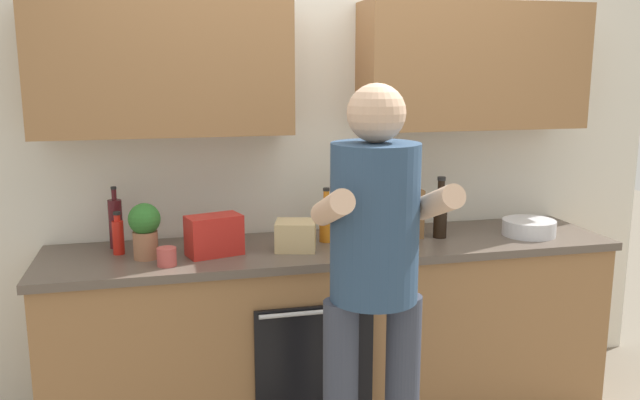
{
  "coord_description": "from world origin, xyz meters",
  "views": [
    {
      "loc": [
        -0.82,
        -3.07,
        1.76
      ],
      "look_at": [
        -0.1,
        -0.1,
        1.15
      ],
      "focal_mm": 36.79,
      "sensor_mm": 36.0,
      "label": 1
    }
  ],
  "objects_px": {
    "cup_ceramic": "(167,257)",
    "grocery_bag_crisps": "(214,235)",
    "knife_block": "(411,212)",
    "bottle_syrup": "(365,207)",
    "bottle_oil": "(400,231)",
    "potted_herb": "(145,228)",
    "bottle_soda": "(349,222)",
    "person_standing": "(374,267)",
    "bottle_juice": "(326,221)",
    "bottle_hotsauce": "(118,236)",
    "grocery_bag_bread": "(296,235)",
    "cup_coffee": "(215,234)",
    "bottle_wine": "(116,223)",
    "bottle_soy": "(440,213)",
    "mixing_bowl": "(529,228)"
  },
  "relations": [
    {
      "from": "bottle_syrup",
      "to": "bottle_oil",
      "type": "xyz_separation_m",
      "value": [
        0.07,
        -0.33,
        -0.06
      ]
    },
    {
      "from": "bottle_soda",
      "to": "bottle_juice",
      "type": "height_order",
      "value": "bottle_juice"
    },
    {
      "from": "bottle_soy",
      "to": "bottle_hotsauce",
      "type": "relative_size",
      "value": 1.56
    },
    {
      "from": "potted_herb",
      "to": "bottle_hotsauce",
      "type": "bearing_deg",
      "value": 139.49
    },
    {
      "from": "bottle_wine",
      "to": "bottle_hotsauce",
      "type": "distance_m",
      "value": 0.12
    },
    {
      "from": "person_standing",
      "to": "grocery_bag_crisps",
      "type": "bearing_deg",
      "value": 127.74
    },
    {
      "from": "person_standing",
      "to": "bottle_hotsauce",
      "type": "height_order",
      "value": "person_standing"
    },
    {
      "from": "bottle_syrup",
      "to": "bottle_soy",
      "type": "bearing_deg",
      "value": -25.21
    },
    {
      "from": "potted_herb",
      "to": "grocery_bag_crisps",
      "type": "height_order",
      "value": "potted_herb"
    },
    {
      "from": "cup_coffee",
      "to": "grocery_bag_bread",
      "type": "xyz_separation_m",
      "value": [
        0.37,
        -0.23,
        0.03
      ]
    },
    {
      "from": "person_standing",
      "to": "cup_ceramic",
      "type": "relative_size",
      "value": 19.88
    },
    {
      "from": "grocery_bag_crisps",
      "to": "grocery_bag_bread",
      "type": "bearing_deg",
      "value": -0.12
    },
    {
      "from": "bottle_syrup",
      "to": "bottle_soy",
      "type": "xyz_separation_m",
      "value": [
        0.35,
        -0.17,
        -0.01
      ]
    },
    {
      "from": "bottle_soda",
      "to": "grocery_bag_bread",
      "type": "xyz_separation_m",
      "value": [
        -0.29,
        -0.07,
        -0.03
      ]
    },
    {
      "from": "bottle_wine",
      "to": "bottle_soy",
      "type": "relative_size",
      "value": 0.95
    },
    {
      "from": "bottle_wine",
      "to": "grocery_bag_crisps",
      "type": "distance_m",
      "value": 0.51
    },
    {
      "from": "bottle_wine",
      "to": "bottle_juice",
      "type": "relative_size",
      "value": 1.1
    },
    {
      "from": "bottle_hotsauce",
      "to": "bottle_juice",
      "type": "bearing_deg",
      "value": -0.48
    },
    {
      "from": "person_standing",
      "to": "cup_coffee",
      "type": "height_order",
      "value": "person_standing"
    },
    {
      "from": "bottle_hotsauce",
      "to": "grocery_bag_bread",
      "type": "bearing_deg",
      "value": -8.33
    },
    {
      "from": "bottle_soda",
      "to": "grocery_bag_crisps",
      "type": "height_order",
      "value": "bottle_soda"
    },
    {
      "from": "bottle_soda",
      "to": "mixing_bowl",
      "type": "xyz_separation_m",
      "value": [
        0.96,
        -0.09,
        -0.06
      ]
    },
    {
      "from": "bottle_soda",
      "to": "bottle_syrup",
      "type": "height_order",
      "value": "bottle_syrup"
    },
    {
      "from": "bottle_soda",
      "to": "bottle_soy",
      "type": "xyz_separation_m",
      "value": [
        0.48,
        -0.02,
        0.03
      ]
    },
    {
      "from": "bottle_soy",
      "to": "potted_herb",
      "type": "bearing_deg",
      "value": -178.54
    },
    {
      "from": "bottle_oil",
      "to": "knife_block",
      "type": "height_order",
      "value": "knife_block"
    },
    {
      "from": "bottle_soy",
      "to": "cup_coffee",
      "type": "height_order",
      "value": "bottle_soy"
    },
    {
      "from": "grocery_bag_crisps",
      "to": "grocery_bag_bread",
      "type": "height_order",
      "value": "grocery_bag_crisps"
    },
    {
      "from": "bottle_juice",
      "to": "potted_herb",
      "type": "relative_size",
      "value": 1.06
    },
    {
      "from": "knife_block",
      "to": "grocery_bag_crisps",
      "type": "relative_size",
      "value": 1.25
    },
    {
      "from": "bottle_soda",
      "to": "bottle_soy",
      "type": "relative_size",
      "value": 0.8
    },
    {
      "from": "grocery_bag_bread",
      "to": "bottle_syrup",
      "type": "bearing_deg",
      "value": 27.36
    },
    {
      "from": "cup_ceramic",
      "to": "grocery_bag_crisps",
      "type": "xyz_separation_m",
      "value": [
        0.22,
        0.13,
        0.05
      ]
    },
    {
      "from": "knife_block",
      "to": "bottle_syrup",
      "type": "bearing_deg",
      "value": 152.77
    },
    {
      "from": "bottle_wine",
      "to": "knife_block",
      "type": "height_order",
      "value": "knife_block"
    },
    {
      "from": "grocery_bag_bread",
      "to": "grocery_bag_crisps",
      "type": "bearing_deg",
      "value": 179.88
    },
    {
      "from": "bottle_wine",
      "to": "cup_coffee",
      "type": "height_order",
      "value": "bottle_wine"
    },
    {
      "from": "mixing_bowl",
      "to": "knife_block",
      "type": "relative_size",
      "value": 0.88
    },
    {
      "from": "cup_ceramic",
      "to": "potted_herb",
      "type": "bearing_deg",
      "value": 123.36
    },
    {
      "from": "knife_block",
      "to": "potted_herb",
      "type": "distance_m",
      "value": 1.34
    },
    {
      "from": "person_standing",
      "to": "grocery_bag_crisps",
      "type": "height_order",
      "value": "person_standing"
    },
    {
      "from": "bottle_soy",
      "to": "mixing_bowl",
      "type": "xyz_separation_m",
      "value": [
        0.48,
        -0.07,
        -0.09
      ]
    },
    {
      "from": "person_standing",
      "to": "grocery_bag_bread",
      "type": "bearing_deg",
      "value": 102.84
    },
    {
      "from": "bottle_wine",
      "to": "cup_coffee",
      "type": "relative_size",
      "value": 3.58
    },
    {
      "from": "bottle_syrup",
      "to": "bottle_juice",
      "type": "bearing_deg",
      "value": -156.37
    },
    {
      "from": "bottle_syrup",
      "to": "cup_coffee",
      "type": "height_order",
      "value": "bottle_syrup"
    },
    {
      "from": "bottle_syrup",
      "to": "grocery_bag_bread",
      "type": "relative_size",
      "value": 1.8
    },
    {
      "from": "bottle_soda",
      "to": "knife_block",
      "type": "distance_m",
      "value": 0.35
    },
    {
      "from": "cup_coffee",
      "to": "bottle_syrup",
      "type": "bearing_deg",
      "value": -0.94
    },
    {
      "from": "person_standing",
      "to": "mixing_bowl",
      "type": "relative_size",
      "value": 6.2
    }
  ]
}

